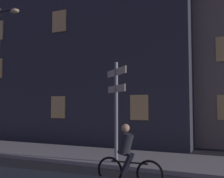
{
  "coord_description": "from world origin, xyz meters",
  "views": [
    {
      "loc": [
        2.38,
        -3.17,
        2.09
      ],
      "look_at": [
        -1.55,
        5.72,
        2.69
      ],
      "focal_mm": 42.77,
      "sensor_mm": 36.0,
      "label": 1
    }
  ],
  "objects": [
    {
      "name": "sidewalk_kerb",
      "position": [
        0.0,
        6.49,
        0.07
      ],
      "size": [
        40.0,
        3.08,
        0.14
      ],
      "primitive_type": "cube",
      "color": "#9E9991",
      "rests_on": "ground_plane"
    },
    {
      "name": "signpost",
      "position": [
        -1.25,
        5.38,
        2.23
      ],
      "size": [
        1.21,
        1.21,
        3.47
      ],
      "color": "gray",
      "rests_on": "sidewalk_kerb"
    },
    {
      "name": "street_lamp",
      "position": [
        -6.96,
        5.58,
        3.82
      ],
      "size": [
        1.23,
        0.28,
        6.35
      ],
      "color": "#2D2D30",
      "rests_on": "sidewalk_kerb"
    },
    {
      "name": "cyclist",
      "position": [
        -0.11,
        3.45,
        0.75
      ],
      "size": [
        1.82,
        0.32,
        1.61
      ],
      "color": "black",
      "rests_on": "ground_plane"
    },
    {
      "name": "building_left_block",
      "position": [
        -6.21,
        12.83,
        7.47
      ],
      "size": [
        13.91,
        7.73,
        14.94
      ],
      "color": "#383842",
      "rests_on": "ground_plane"
    }
  ]
}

